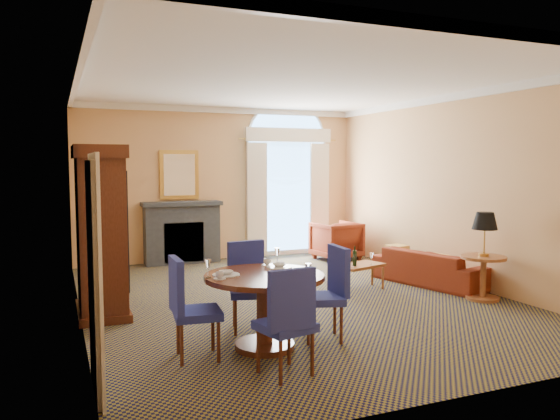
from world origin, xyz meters
name	(u,v)px	position (x,y,z in m)	size (l,w,h in m)	color
ground	(293,298)	(0.00, 0.00, 0.00)	(7.50, 7.50, 0.00)	black
room_envelope	(274,133)	(-0.03, 0.67, 2.51)	(6.04, 7.52, 3.45)	tan
armoire	(101,234)	(-2.72, 0.18, 1.09)	(0.65, 1.15, 2.26)	#3F1B0E
dining_table	(265,294)	(-1.18, -1.92, 0.60)	(1.32, 1.32, 1.03)	#3F1B0E
dining_chair_north	(248,279)	(-1.10, -1.14, 0.61)	(0.59, 0.59, 1.07)	navy
dining_chair_south	(288,315)	(-1.28, -2.79, 0.61)	(0.57, 0.57, 1.07)	navy
dining_chair_east	(330,286)	(-0.35, -1.87, 0.61)	(0.59, 0.59, 1.07)	navy
dining_chair_west	(187,302)	(-2.04, -1.93, 0.61)	(0.53, 0.53, 1.07)	navy
sofa	(431,267)	(2.55, 0.01, 0.29)	(1.98, 0.78, 0.58)	maroon
armchair	(336,241)	(2.20, 2.72, 0.40)	(0.86, 0.89, 0.81)	maroon
coffee_table	(360,266)	(1.25, 0.15, 0.38)	(0.89, 0.66, 0.72)	brown
side_table	(484,246)	(2.60, -1.14, 0.81)	(0.66, 0.66, 1.29)	brown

